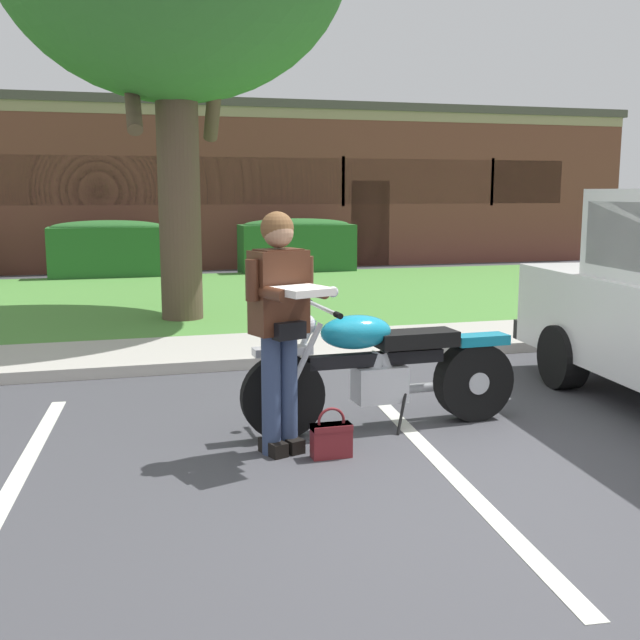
% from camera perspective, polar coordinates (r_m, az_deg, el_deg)
% --- Properties ---
extents(ground_plane, '(140.00, 140.00, 0.00)m').
position_cam_1_polar(ground_plane, '(5.43, 8.73, -10.51)').
color(ground_plane, '#424247').
extents(curb_strip, '(60.00, 0.20, 0.12)m').
position_cam_1_polar(curb_strip, '(8.38, -0.53, -2.84)').
color(curb_strip, '#B7B2A8').
rests_on(curb_strip, ground).
extents(concrete_walk, '(60.00, 1.50, 0.08)m').
position_cam_1_polar(concrete_walk, '(9.19, -1.92, -1.88)').
color(concrete_walk, '#B7B2A8').
rests_on(concrete_walk, ground).
extents(grass_lawn, '(60.00, 7.49, 0.06)m').
position_cam_1_polar(grass_lawn, '(13.54, -6.47, 1.68)').
color(grass_lawn, '#518E3D').
rests_on(grass_lawn, ground).
extents(stall_stripe_0, '(0.52, 4.39, 0.01)m').
position_cam_1_polar(stall_stripe_0, '(5.21, -21.97, -11.94)').
color(stall_stripe_0, silver).
rests_on(stall_stripe_0, ground).
extents(stall_stripe_1, '(0.52, 4.39, 0.01)m').
position_cam_1_polar(stall_stripe_1, '(5.61, 8.29, -9.76)').
color(stall_stripe_1, silver).
rests_on(stall_stripe_1, ground).
extents(motorcycle, '(2.24, 0.82, 1.18)m').
position_cam_1_polar(motorcycle, '(6.11, 5.35, -3.48)').
color(motorcycle, black).
rests_on(motorcycle, ground).
extents(rider_person, '(0.55, 0.65, 1.70)m').
position_cam_1_polar(rider_person, '(5.39, -2.91, 0.52)').
color(rider_person, black).
rests_on(rider_person, ground).
extents(handbag, '(0.28, 0.13, 0.36)m').
position_cam_1_polar(handbag, '(5.48, 0.84, -8.58)').
color(handbag, maroon).
rests_on(handbag, ground).
extents(hedge_center_left, '(2.45, 0.90, 1.24)m').
position_cam_1_polar(hedge_center_left, '(17.10, -15.26, 5.10)').
color(hedge_center_left, '#286028').
rests_on(hedge_center_left, ground).
extents(hedge_center_right, '(2.57, 0.90, 1.24)m').
position_cam_1_polar(hedge_center_right, '(17.62, -1.71, 5.55)').
color(hedge_center_right, '#286028').
rests_on(hedge_center_right, ground).
extents(brick_building, '(23.86, 8.88, 3.98)m').
position_cam_1_polar(brick_building, '(22.77, -11.53, 9.62)').
color(brick_building, brown).
rests_on(brick_building, ground).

